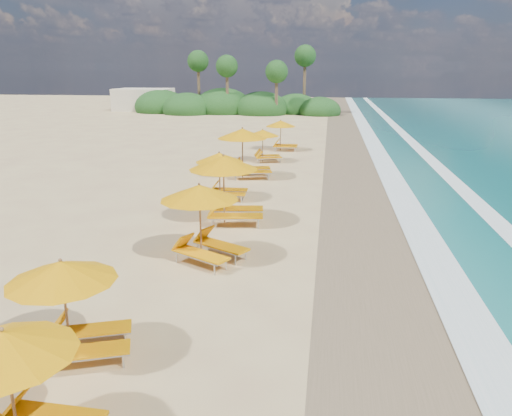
{
  "coord_description": "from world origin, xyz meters",
  "views": [
    {
      "loc": [
        2.21,
        -14.88,
        5.54
      ],
      "look_at": [
        0.0,
        0.0,
        1.2
      ],
      "focal_mm": 34.46,
      "sensor_mm": 36.0,
      "label": 1
    }
  ],
  "objects": [
    {
      "name": "station_6",
      "position": [
        -2.22,
        5.36,
        1.16
      ],
      "size": [
        2.31,
        2.15,
        2.08
      ],
      "rotation": [
        0.0,
        0.0,
        0.06
      ],
      "color": "olive",
      "rests_on": "ground"
    },
    {
      "name": "station_2",
      "position": [
        -2.04,
        -9.38,
        1.15
      ],
      "size": [
        2.24,
        2.07,
        2.06
      ],
      "rotation": [
        0.0,
        0.0,
        -0.03
      ],
      "color": "olive",
      "rests_on": "ground"
    },
    {
      "name": "station_8",
      "position": [
        -1.56,
        14.26,
        1.12
      ],
      "size": [
        2.49,
        2.42,
        1.99
      ],
      "rotation": [
        0.0,
        0.0,
        0.28
      ],
      "color": "olive",
      "rests_on": "ground"
    },
    {
      "name": "station_3",
      "position": [
        -2.52,
        -6.92,
        1.18
      ],
      "size": [
        2.7,
        2.66,
        2.1
      ],
      "rotation": [
        0.0,
        0.0,
        0.36
      ],
      "color": "olive",
      "rests_on": "ground"
    },
    {
      "name": "station_9",
      "position": [
        -0.9,
        18.59,
        1.17
      ],
      "size": [
        2.26,
        2.09,
        2.09
      ],
      "rotation": [
        0.0,
        0.0,
        0.01
      ],
      "color": "olive",
      "rests_on": "ground"
    },
    {
      "name": "station_4",
      "position": [
        -1.27,
        -1.61,
        1.31
      ],
      "size": [
        3.12,
        3.12,
        2.34
      ],
      "rotation": [
        0.0,
        0.0,
        -0.5
      ],
      "color": "olive",
      "rests_on": "ground"
    },
    {
      "name": "station_7",
      "position": [
        -1.94,
        9.71,
        1.46
      ],
      "size": [
        3.18,
        3.06,
        2.61
      ],
      "rotation": [
        0.0,
        0.0,
        0.21
      ],
      "color": "olive",
      "rests_on": "ground"
    },
    {
      "name": "station_5",
      "position": [
        -1.29,
        2.08,
        1.43
      ],
      "size": [
        2.98,
        2.81,
        2.55
      ],
      "rotation": [
        0.0,
        0.0,
        0.13
      ],
      "color": "olive",
      "rests_on": "ground"
    },
    {
      "name": "ground",
      "position": [
        0.0,
        0.0,
        0.0
      ],
      "size": [
        160.0,
        160.0,
        0.0
      ],
      "primitive_type": "plane",
      "color": "#CEB679",
      "rests_on": "ground"
    },
    {
      "name": "beach_building",
      "position": [
        -22.0,
        48.0,
        1.4
      ],
      "size": [
        7.0,
        5.0,
        2.8
      ],
      "primitive_type": "cube",
      "color": "beige",
      "rests_on": "ground"
    },
    {
      "name": "treeline",
      "position": [
        -9.94,
        45.51,
        1.0
      ],
      "size": [
        25.8,
        8.8,
        9.74
      ],
      "color": "#163D14",
      "rests_on": "ground"
    },
    {
      "name": "surf_foam",
      "position": [
        6.7,
        0.0,
        0.03
      ],
      "size": [
        4.0,
        160.0,
        0.01
      ],
      "color": "white",
      "rests_on": "ground"
    },
    {
      "name": "wet_sand",
      "position": [
        4.0,
        0.0,
        0.01
      ],
      "size": [
        4.0,
        160.0,
        0.01
      ],
      "primitive_type": "cube",
      "color": "#846D4F",
      "rests_on": "ground"
    }
  ]
}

